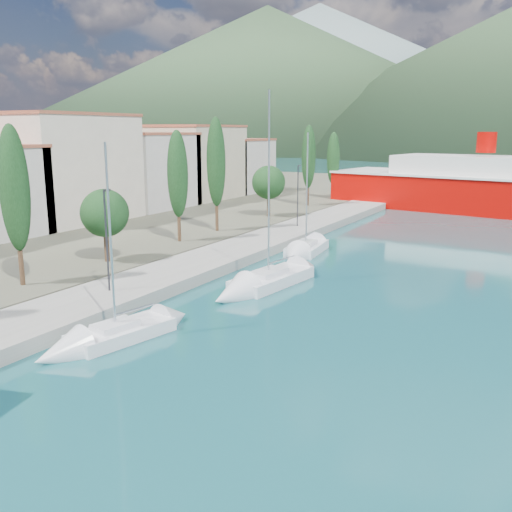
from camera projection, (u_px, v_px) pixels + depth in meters
The scene contains 9 objects.
ground at pixel (492, 179), 122.65m from camera, with size 1400.00×1400.00×0.00m, color #19565C.
quay at pixel (230, 254), 46.23m from camera, with size 5.00×88.00×0.80m, color gray.
land_strip at pixel (16, 210), 72.62m from camera, with size 70.00×148.00×0.70m, color #565644.
town_buildings at pixel (107, 172), 65.25m from camera, with size 9.20×69.20×11.30m.
tree_row at pixel (207, 178), 52.88m from camera, with size 3.74×64.80×10.79m.
lamp_posts at pixel (127, 232), 35.02m from camera, with size 0.15×49.43×6.06m.
sailboat_near at pixel (91, 343), 27.09m from camera, with size 3.63×7.62×10.54m.
sailboat_mid at pixel (252, 287), 36.67m from camera, with size 3.65×9.74×13.68m.
sailboat_far at pixel (300, 253), 47.06m from camera, with size 3.21×7.70×10.99m.
Camera 1 is at (14.56, -12.62, 10.17)m, focal length 40.00 mm.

